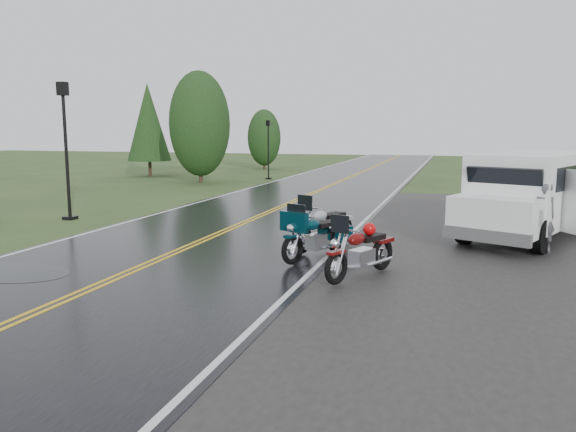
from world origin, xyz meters
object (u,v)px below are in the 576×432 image
at_px(motorcycle_silver, 302,228).
at_px(motorcycle_red, 336,254).
at_px(person_at_van, 543,219).
at_px(lamp_post_far_left, 268,150).
at_px(lamp_post_near_left, 66,151).
at_px(motorcycle_teal, 293,237).
at_px(van_white, 467,199).

bearing_deg(motorcycle_silver, motorcycle_red, -37.40).
xyz_separation_m(person_at_van, lamp_post_far_left, (-13.60, 18.64, 0.98)).
distance_m(motorcycle_red, motorcycle_silver, 2.86).
distance_m(motorcycle_red, lamp_post_near_left, 12.28).
bearing_deg(motorcycle_teal, motorcycle_red, -21.49).
height_order(motorcycle_silver, lamp_post_near_left, lamp_post_near_left).
relative_size(person_at_van, lamp_post_far_left, 0.48).
bearing_deg(lamp_post_near_left, motorcycle_silver, -19.23).
relative_size(motorcycle_teal, lamp_post_near_left, 0.49).
distance_m(van_white, person_at_van, 1.98).
xyz_separation_m(motorcycle_silver, lamp_post_near_left, (-9.33, 3.25, 1.66)).
distance_m(motorcycle_red, van_white, 5.78).
relative_size(van_white, lamp_post_near_left, 1.34).
bearing_deg(motorcycle_silver, lamp_post_near_left, -175.68).
xyz_separation_m(motorcycle_red, person_at_van, (4.31, 4.51, 0.21)).
xyz_separation_m(motorcycle_teal, lamp_post_near_left, (-9.42, 4.39, 1.69)).
relative_size(motorcycle_red, motorcycle_teal, 0.99).
height_order(motorcycle_teal, lamp_post_far_left, lamp_post_far_left).
bearing_deg(person_at_van, motorcycle_silver, -1.28).
bearing_deg(lamp_post_near_left, motorcycle_teal, -25.02).
bearing_deg(person_at_van, motorcycle_teal, 8.63).
bearing_deg(motorcycle_teal, lamp_post_far_left, 135.01).
relative_size(motorcycle_silver, lamp_post_far_left, 0.65).
xyz_separation_m(van_white, lamp_post_near_left, (-13.20, 0.57, 1.13)).
bearing_deg(person_at_van, lamp_post_near_left, -25.39).
bearing_deg(van_white, lamp_post_near_left, -158.13).
distance_m(van_white, lamp_post_far_left, 21.49).
relative_size(motorcycle_teal, van_white, 0.37).
xyz_separation_m(motorcycle_teal, motorcycle_silver, (-0.09, 1.14, 0.02)).
bearing_deg(person_at_van, lamp_post_far_left, -74.52).
relative_size(motorcycle_red, lamp_post_far_left, 0.62).
relative_size(motorcycle_silver, person_at_van, 1.35).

